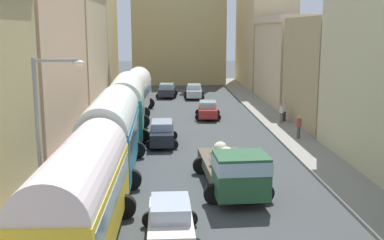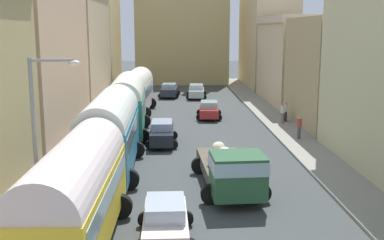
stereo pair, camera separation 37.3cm
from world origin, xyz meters
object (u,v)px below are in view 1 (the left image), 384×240
car_0 (208,110)px  car_4 (167,90)px  car_3 (162,133)px  pedestrian_1 (299,126)px  parked_bus_0 (81,192)px  pedestrian_2 (284,111)px  pedestrian_0 (282,113)px  cargo_truck_0 (233,169)px  car_2 (170,221)px  parked_bus_1 (111,130)px  car_1 (194,91)px  parked_bus_3 (135,90)px  streetlamp_near (45,128)px  parked_bus_2 (126,103)px

car_0 → car_4: bearing=105.2°
car_3 → pedestrian_1: 9.40m
parked_bus_0 → pedestrian_2: size_ratio=5.07×
pedestrian_1 → pedestrian_0: bearing=89.0°
cargo_truck_0 → car_2: bearing=-121.4°
parked_bus_0 → pedestrian_2: bearing=60.4°
cargo_truck_0 → car_4: 31.79m
parked_bus_1 → cargo_truck_0: bearing=-30.2°
pedestrian_0 → car_0: bearing=151.2°
cargo_truck_0 → car_3: size_ratio=1.74×
pedestrian_2 → car_1: bearing=114.6°
parked_bus_1 → car_1: size_ratio=2.04×
cargo_truck_0 → car_1: cargo_truck_0 is taller
parked_bus_3 → car_3: size_ratio=1.98×
streetlamp_near → parked_bus_3: bearing=86.2°
parked_bus_3 → cargo_truck_0: parked_bus_3 is taller
car_0 → pedestrian_1: pedestrian_1 is taller
parked_bus_3 → pedestrian_0: 13.47m
parked_bus_1 → car_4: (2.90, 28.13, -1.57)m
car_1 → pedestrian_1: bearing=-73.6°
pedestrian_0 → streetlamp_near: bearing=-125.8°
cargo_truck_0 → car_1: size_ratio=1.69×
parked_bus_3 → pedestrian_1: bearing=-43.1°
parked_bus_1 → cargo_truck_0: parked_bus_1 is taller
parked_bus_0 → streetlamp_near: streetlamp_near is taller
streetlamp_near → car_4: bearing=82.6°
parked_bus_1 → cargo_truck_0: (6.01, -3.50, -1.16)m
parked_bus_2 → car_0: bearing=44.2°
parked_bus_0 → parked_bus_2: size_ratio=1.07×
cargo_truck_0 → car_0: bearing=88.8°
car_0 → car_1: size_ratio=0.85×
car_4 → streetlamp_near: 35.46m
parked_bus_0 → car_2: size_ratio=2.27×
car_4 → pedestrian_0: size_ratio=2.38×
car_4 → pedestrian_1: pedestrian_1 is taller
car_1 → parked_bus_3: bearing=-122.4°
parked_bus_3 → pedestrian_1: 16.44m
car_3 → car_4: car_3 is taller
car_4 → pedestrian_1: 23.18m
pedestrian_2 → pedestrian_1: bearing=-94.8°
parked_bus_3 → car_2: parked_bus_3 is taller
parked_bus_1 → streetlamp_near: 7.26m
car_1 → car_3: car_3 is taller
parked_bus_0 → car_1: size_ratio=2.01×
cargo_truck_0 → car_0: (0.40, 18.72, -0.44)m
parked_bus_3 → pedestrian_0: (12.06, -5.88, -1.17)m
car_1 → pedestrian_1: (6.05, -20.54, 0.21)m
parked_bus_2 → parked_bus_3: parked_bus_2 is taller
pedestrian_1 → streetlamp_near: streetlamp_near is taller
car_1 → pedestrian_0: bearing=-68.0°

